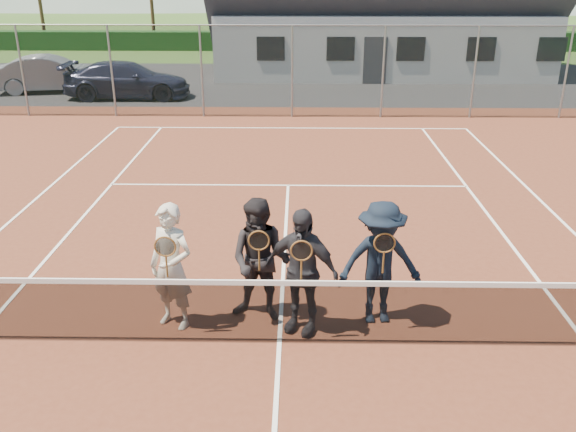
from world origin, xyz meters
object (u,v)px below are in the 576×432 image
player_b (261,261)px  car_c (127,80)px  car_b (52,74)px  tennis_net (279,309)px  player_c (301,271)px  player_d (380,263)px  player_a (172,267)px

player_b → car_c: bearing=110.9°
player_b → car_b: bearing=118.9°
car_c → tennis_net: size_ratio=0.41×
player_b → player_c: 0.64m
player_d → car_c: bearing=115.8°
player_c → player_d: 1.12m
car_c → player_c: bearing=-159.0°
car_c → tennis_net: (6.41, -16.71, -0.15)m
player_b → player_d: same height
player_a → player_b: (1.20, 0.21, -0.00)m
car_b → car_c: 3.61m
car_b → player_c: bearing=-161.3°
car_b → player_a: player_a is taller
tennis_net → car_c: bearing=111.0°
car_b → player_d: size_ratio=2.44×
car_c → player_a: player_a is taller
tennis_net → player_b: 0.81m
car_c → player_d: bearing=-155.5°
tennis_net → car_b: bearing=118.7°
tennis_net → player_c: bearing=51.0°
player_a → player_d: size_ratio=1.00×
car_b → tennis_net: (9.82, -17.93, -0.19)m
car_c → player_b: player_b is taller
car_b → tennis_net: 20.44m
player_b → player_a: bearing=-169.8°
player_c → player_a: bearing=177.1°
tennis_net → player_d: bearing=23.9°
car_b → player_b: (9.54, -17.27, 0.20)m
car_b → player_c: size_ratio=2.44×
player_b → player_c: (0.56, -0.30, 0.00)m
player_a → player_b: same height
player_c → car_c: bearing=112.3°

